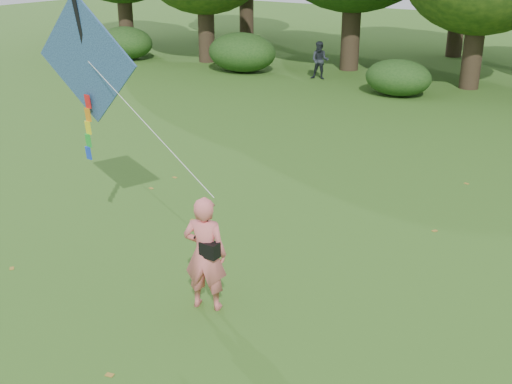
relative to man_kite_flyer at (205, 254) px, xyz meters
The scene contains 7 objects.
ground 1.23m from the man_kite_flyer, 24.99° to the right, with size 100.00×100.00×0.00m, color #265114.
man_kite_flyer is the anchor object (origin of this frame).
bystander_left 19.43m from the man_kite_flyer, 112.60° to the left, with size 0.81×0.63×1.66m, color #242A30.
crossbody_bag 0.18m from the man_kite_flyer, 14.61° to the right, with size 0.43×0.20×0.75m.
flying_kite 4.25m from the man_kite_flyer, 167.16° to the left, with size 4.67×1.05×3.18m.
shrub_band 17.30m from the man_kite_flyer, 90.22° to the left, with size 39.15×3.22×1.88m.
fallen_leaves 3.01m from the man_kite_flyer, 92.09° to the left, with size 8.85×14.20×0.01m.
Camera 1 is at (5.22, -7.08, 5.78)m, focal length 45.00 mm.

